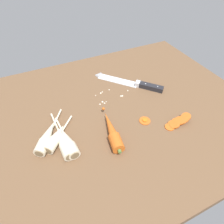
% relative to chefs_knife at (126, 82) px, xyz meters
% --- Properties ---
extents(ground_plane, '(1.20, 0.90, 0.04)m').
position_rel_chefs_knife_xyz_m(ground_plane, '(-0.15, -0.15, -0.03)').
color(ground_plane, brown).
extents(chefs_knife, '(0.26, 0.28, 0.04)m').
position_rel_chefs_knife_xyz_m(chefs_knife, '(0.00, 0.00, 0.00)').
color(chefs_knife, silver).
rests_on(chefs_knife, ground_plane).
extents(whole_carrot, '(0.07, 0.22, 0.04)m').
position_rel_chefs_knife_xyz_m(whole_carrot, '(-0.20, -0.26, 0.01)').
color(whole_carrot, '#D6601E').
rests_on(whole_carrot, ground_plane).
extents(parsnip_front, '(0.05, 0.23, 0.04)m').
position_rel_chefs_knife_xyz_m(parsnip_front, '(-0.37, -0.23, 0.01)').
color(parsnip_front, beige).
rests_on(parsnip_front, ground_plane).
extents(parsnip_mid_left, '(0.14, 0.15, 0.04)m').
position_rel_chefs_knife_xyz_m(parsnip_mid_left, '(-0.38, -0.20, 0.01)').
color(parsnip_mid_left, beige).
rests_on(parsnip_mid_left, ground_plane).
extents(parsnip_mid_right, '(0.14, 0.19, 0.04)m').
position_rel_chefs_knife_xyz_m(parsnip_mid_right, '(-0.41, -0.19, 0.01)').
color(parsnip_mid_right, beige).
rests_on(parsnip_mid_right, ground_plane).
extents(parsnip_back, '(0.05, 0.20, 0.04)m').
position_rel_chefs_knife_xyz_m(parsnip_back, '(-0.35, -0.24, 0.01)').
color(parsnip_back, beige).
rests_on(parsnip_back, ground_plane).
extents(carrot_slice_stack, '(0.11, 0.04, 0.03)m').
position_rel_chefs_knife_xyz_m(carrot_slice_stack, '(0.05, -0.32, 0.01)').
color(carrot_slice_stack, '#D6601E').
rests_on(carrot_slice_stack, ground_plane).
extents(carrot_slice_stray_near, '(0.04, 0.04, 0.01)m').
position_rel_chefs_knife_xyz_m(carrot_slice_stray_near, '(-0.05, -0.25, -0.00)').
color(carrot_slice_stray_near, '#D6601E').
rests_on(carrot_slice_stray_near, ground_plane).
extents(mince_crumbs, '(0.16, 0.08, 0.01)m').
position_rel_chefs_knife_xyz_m(mince_crumbs, '(-0.12, -0.07, -0.00)').
color(mince_crumbs, silver).
rests_on(mince_crumbs, ground_plane).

